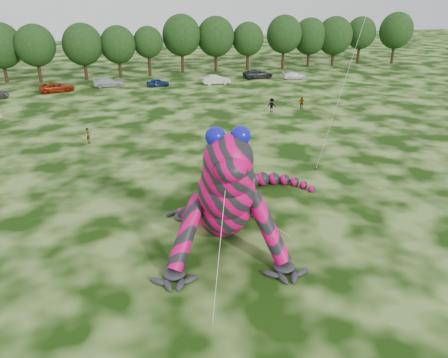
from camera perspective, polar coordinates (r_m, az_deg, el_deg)
name	(u,v)px	position (r m, az deg, el deg)	size (l,w,h in m)	color
ground	(252,232)	(29.46, 3.63, -6.86)	(240.00, 240.00, 0.00)	#16330A
inflatable_gecko	(221,170)	(28.09, -0.43, 1.16)	(14.10, 16.75, 8.37)	#D5035B
tree_5	(1,53)	(83.94, -27.07, 14.49)	(7.16, 6.44, 9.80)	black
tree_6	(37,54)	(81.48, -23.29, 14.81)	(6.52, 5.86, 9.49)	black
tree_7	(83,52)	(81.15, -17.89, 15.53)	(6.68, 6.01, 9.48)	black
tree_8	(119,52)	(81.50, -13.61, 15.83)	(6.14, 5.53, 8.94)	black
tree_9	(149,51)	(82.35, -9.82, 16.12)	(5.27, 4.74, 8.68)	black
tree_10	(182,44)	(84.44, -5.53, 17.16)	(7.09, 6.38, 10.50)	black
tree_11	(216,44)	(85.57, -1.08, 17.20)	(7.01, 6.31, 10.07)	black
tree_12	(248,46)	(87.07, 3.14, 16.92)	(5.99, 5.39, 8.97)	black
tree_13	(284,42)	(89.07, 7.81, 17.28)	(6.83, 6.15, 10.13)	black
tree_14	(310,42)	(93.27, 11.11, 17.13)	(6.82, 6.14, 9.40)	black
tree_15	(334,41)	(94.82, 14.21, 17.04)	(7.17, 6.45, 9.63)	black
tree_16	(360,40)	(99.84, 17.35, 16.95)	(6.26, 5.63, 9.37)	black
tree_17	(395,38)	(101.32, 21.45, 16.77)	(6.98, 6.28, 10.30)	black
car_2	(57,87)	(73.47, -20.98, 11.13)	(2.40, 5.21, 1.45)	#982209
car_3	(109,82)	(74.81, -14.84, 12.09)	(1.97, 4.84, 1.40)	#B8BDC3
car_4	(158,83)	(73.50, -8.64, 12.34)	(1.47, 3.66, 1.25)	navy
car_5	(216,80)	(74.50, -1.00, 12.86)	(1.60, 4.60, 1.52)	silver
car_6	(258,74)	(79.87, 4.46, 13.53)	(2.46, 5.34, 1.48)	#28282A
car_7	(295,75)	(79.72, 9.21, 13.20)	(1.76, 4.32, 1.25)	white
spectator_2	(272,105)	(57.56, 6.25, 9.56)	(1.17, 0.67, 1.81)	gray
spectator_0	(88,136)	(47.63, -17.30, 5.45)	(0.61, 0.40, 1.66)	gray
spectator_3	(302,103)	(59.98, 10.10, 9.79)	(0.91, 0.38, 1.56)	gray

